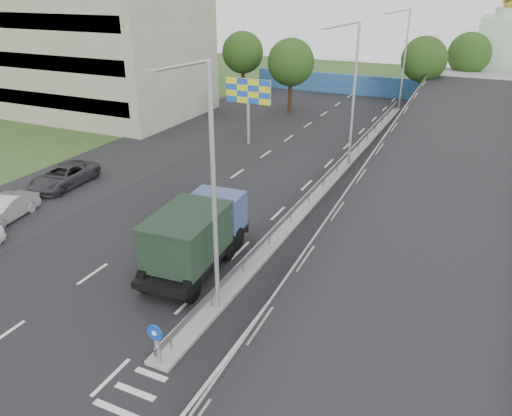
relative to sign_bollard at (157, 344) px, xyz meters
The scene contains 21 objects.
ground 2.41m from the sign_bollard, 90.00° to the right, with size 160.00×160.00×0.00m, color #2D4C1E.
road_surface 18.11m from the sign_bollard, 99.55° to the left, with size 26.00×90.00×0.04m, color black.
parking_strip 23.98m from the sign_bollard, 131.91° to the left, with size 8.00×90.00×0.05m, color black.
median 21.85m from the sign_bollard, 90.00° to the left, with size 1.00×44.00×0.20m, color gray.
overpass_ramp 23.09m from the sign_bollard, 71.04° to the left, with size 10.00×50.00×3.50m.
median_guardrail 21.83m from the sign_bollard, 90.00° to the left, with size 0.09×44.00×0.71m.
sign_bollard is the anchor object (origin of this frame).
lamp_post_near 6.12m from the sign_bollard, 88.36° to the left, with size 2.74×0.18×10.08m.
lamp_post_mid 24.30m from the sign_bollard, 89.74° to the left, with size 2.74×0.18×10.08m.
lamp_post_far 44.08m from the sign_bollard, 89.86° to the left, with size 2.74×0.18×10.08m.
beige_building 42.59m from the sign_bollard, 135.17° to the left, with size 24.00×14.00×12.00m, color gray.
blue_wall 49.99m from the sign_bollard, 94.59° to the left, with size 30.00×0.50×2.40m, color navy.
church 58.84m from the sign_bollard, 80.19° to the left, with size 7.00×7.00×13.80m.
billboard 27.53m from the sign_bollard, 109.21° to the left, with size 4.00×0.24×5.50m.
tree_left_mid 39.34m from the sign_bollard, 104.81° to the left, with size 4.80×4.80×7.60m.
tree_median_far 46.06m from the sign_bollard, 87.50° to the left, with size 4.80×4.80×7.60m.
tree_left_far 46.64m from the sign_bollard, 112.80° to the left, with size 4.80×4.80×7.60m.
tree_ramp_far 53.33m from the sign_bollard, 83.52° to the left, with size 4.80×4.80×7.60m.
dump_truck 7.12m from the sign_bollard, 109.92° to the left, with size 3.15×7.31×3.15m.
parked_car_b 16.38m from the sign_bollard, 157.22° to the left, with size 1.48×4.25×1.40m, color #B0B2B6.
parked_car_c 19.90m from the sign_bollard, 143.62° to the left, with size 2.41×5.22×1.45m, color #313035.
Camera 1 is at (9.10, -8.99, 12.59)m, focal length 35.00 mm.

